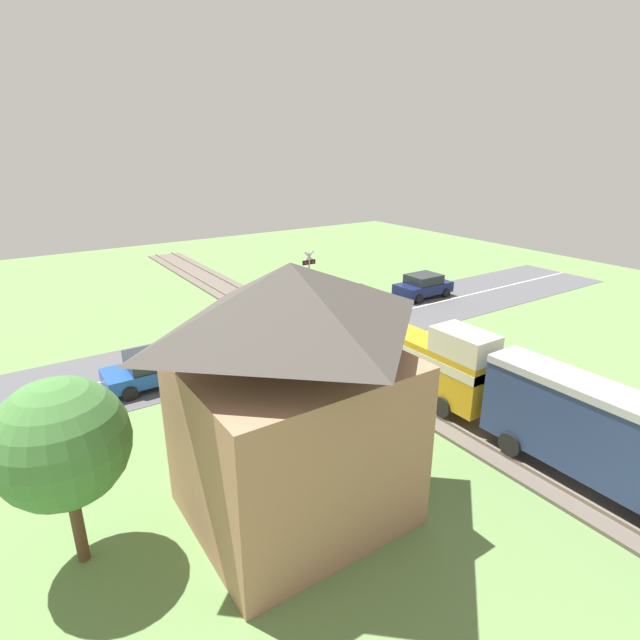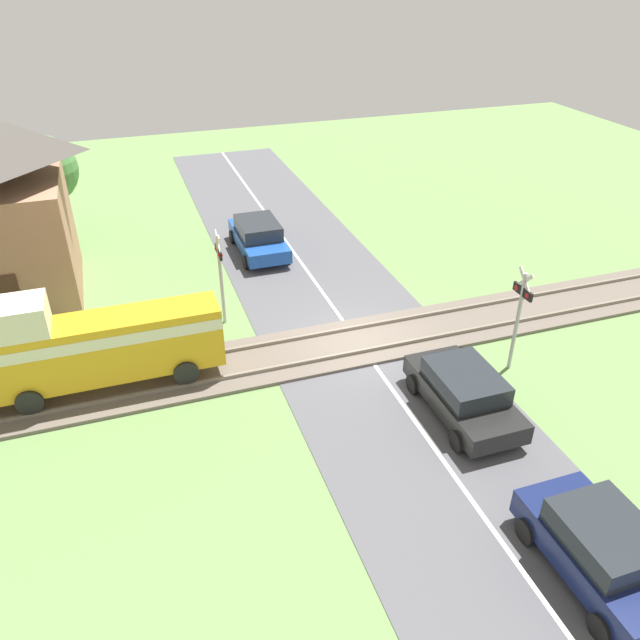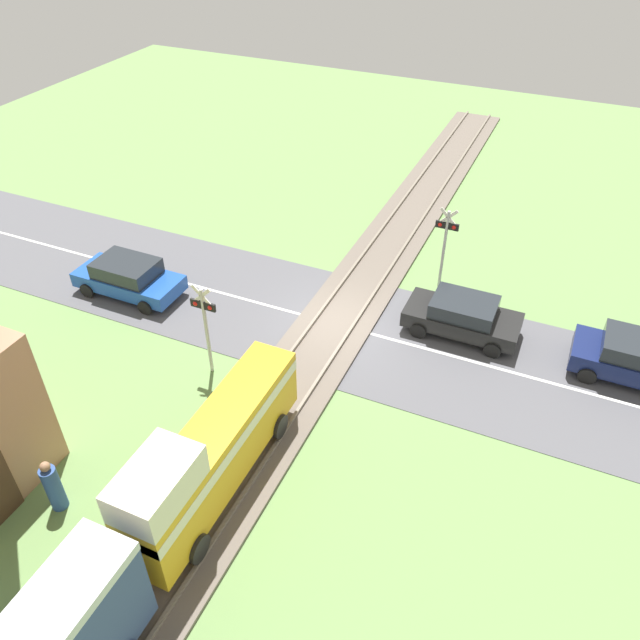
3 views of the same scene
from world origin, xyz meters
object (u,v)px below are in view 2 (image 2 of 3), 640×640
at_px(car_near_crossing, 464,392).
at_px(pedestrian_by_station, 32,320).
at_px(car_behind_queue, 602,549).
at_px(crossing_signal_west_approach, 520,308).
at_px(crossing_signal_east_approach, 220,267).
at_px(car_far_side, 258,236).

distance_m(car_near_crossing, pedestrian_by_station, 14.36).
bearing_deg(car_behind_queue, crossing_signal_west_approach, -19.84).
bearing_deg(car_behind_queue, car_near_crossing, -0.00).
height_order(car_behind_queue, pedestrian_by_station, pedestrian_by_station).
bearing_deg(crossing_signal_east_approach, car_behind_queue, -157.03).
relative_size(car_near_crossing, crossing_signal_east_approach, 1.18).
distance_m(car_far_side, crossing_signal_west_approach, 12.46).
bearing_deg(car_near_crossing, car_far_side, 12.87).
bearing_deg(crossing_signal_west_approach, pedestrian_by_station, 65.48).
bearing_deg(pedestrian_by_station, crossing_signal_east_approach, -97.88).
bearing_deg(crossing_signal_east_approach, pedestrian_by_station, 82.12).
height_order(car_near_crossing, car_far_side, car_far_side).
xyz_separation_m(car_near_crossing, pedestrian_by_station, (8.12, 11.85, 0.05)).
bearing_deg(crossing_signal_west_approach, crossing_signal_east_approach, 54.78).
distance_m(crossing_signal_west_approach, crossing_signal_east_approach, 9.91).
distance_m(car_near_crossing, crossing_signal_west_approach, 3.35).
xyz_separation_m(car_behind_queue, pedestrian_by_station, (13.83, 11.85, 0.01)).
distance_m(car_far_side, car_behind_queue, 18.55).
xyz_separation_m(car_far_side, pedestrian_by_station, (-4.49, 8.97, 0.04)).
relative_size(car_near_crossing, pedestrian_by_station, 2.32).
height_order(car_near_crossing, crossing_signal_east_approach, crossing_signal_east_approach).
bearing_deg(crossing_signal_west_approach, car_near_crossing, 120.23).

